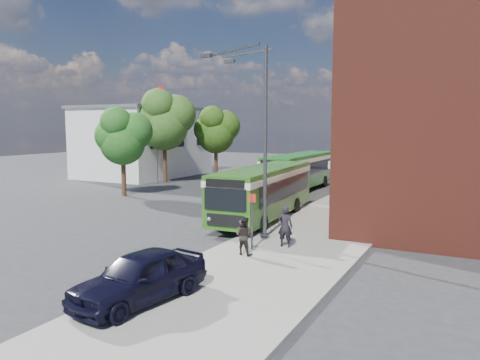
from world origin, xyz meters
The scene contains 15 objects.
ground centered at (0.00, 0.00, 0.00)m, with size 120.00×120.00×0.00m, color #2B2B2E.
pavement centered at (7.00, 8.00, 0.07)m, with size 6.00×48.00×0.15m, color gray.
kerb_line centered at (3.95, 8.00, 0.01)m, with size 0.12×48.00×0.01m, color beige.
white_building centered at (-18.00, 18.00, 3.66)m, with size 9.40×13.40×7.30m.
flagpole centered at (-12.45, 13.00, 4.94)m, with size 0.95×0.10×9.00m.
street_lamp centered at (4.84, -2.00, 4.79)m, with size 2.96×2.38×9.00m.
bus_stop_sign centered at (5.60, -4.20, 1.51)m, with size 0.35×0.08×2.52m.
bus_front centered at (3.20, 2.31, 1.83)m, with size 3.24×10.61×3.02m.
bus_rear centered at (0.81, 14.82, 1.83)m, with size 2.64×11.60×3.02m.
parked_car centered at (5.23, -11.10, 0.92)m, with size 1.82×4.52×1.54m, color black.
pedestrian_a centered at (6.71, -3.19, 1.05)m, with size 0.66×0.43×1.81m, color black.
pedestrian_b centered at (5.69, -5.13, 0.94)m, with size 0.77×0.60×1.58m, color black.
tree_left centered at (-10.13, 5.71, 4.59)m, with size 4.01×3.82×6.78m.
tree_mid centered at (-12.26, 13.86, 5.94)m, with size 5.18×4.93×8.75m.
tree_right centered at (-9.68, 18.94, 4.96)m, with size 4.33×4.12×7.31m.
Camera 1 is at (14.12, -21.72, 5.42)m, focal length 35.00 mm.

